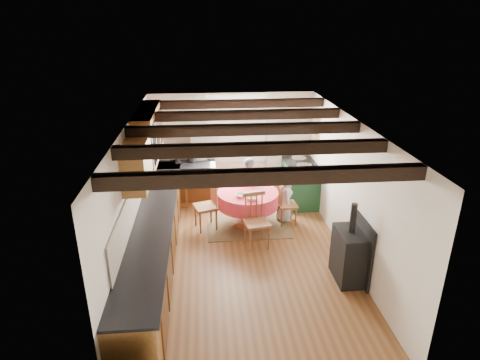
{
  "coord_description": "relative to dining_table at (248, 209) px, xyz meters",
  "views": [
    {
      "loc": [
        -0.63,
        -6.05,
        3.92
      ],
      "look_at": [
        0.0,
        0.8,
        1.15
      ],
      "focal_mm": 30.42,
      "sensor_mm": 36.0,
      "label": 1
    }
  ],
  "objects": [
    {
      "name": "window_pane",
      "position": [
        -0.09,
        1.53,
        1.24
      ],
      "size": [
        1.2,
        0.01,
        1.4
      ],
      "primitive_type": "cube",
      "color": "white",
      "rests_on": "wall_back"
    },
    {
      "name": "splash_back",
      "position": [
        -1.19,
        1.52,
        0.84
      ],
      "size": [
        1.4,
        0.02,
        0.55
      ],
      "primitive_type": "cube",
      "color": "beige",
      "rests_on": "wall_back"
    },
    {
      "name": "rug",
      "position": [
        -0.0,
        0.0,
        -0.36
      ],
      "size": [
        1.64,
        1.27,
        0.01
      ],
      "primitive_type": "cube",
      "color": "brown",
      "rests_on": "floor"
    },
    {
      "name": "beam_d",
      "position": [
        -0.19,
        -0.21,
        1.95
      ],
      "size": [
        3.6,
        0.16,
        0.16
      ],
      "primitive_type": "cube",
      "color": "black",
      "rests_on": "ceiling"
    },
    {
      "name": "wall_left",
      "position": [
        -1.99,
        -1.21,
        0.84
      ],
      "size": [
        0.0,
        5.5,
        2.4
      ],
      "primitive_type": "cube",
      "color": "silver",
      "rests_on": "ground"
    },
    {
      "name": "beam_a",
      "position": [
        -0.19,
        -3.21,
        1.95
      ],
      "size": [
        3.6,
        0.16,
        0.16
      ],
      "primitive_type": "cube",
      "color": "black",
      "rests_on": "ceiling"
    },
    {
      "name": "window_frame",
      "position": [
        -0.09,
        1.52,
        1.24
      ],
      "size": [
        1.34,
        0.03,
        1.54
      ],
      "primitive_type": "cube",
      "color": "white",
      "rests_on": "wall_back"
    },
    {
      "name": "aga_range",
      "position": [
        1.28,
        0.94,
        0.12
      ],
      "size": [
        0.68,
        1.05,
        0.97
      ],
      "primitive_type": null,
      "color": "#1A4427",
      "rests_on": "floor"
    },
    {
      "name": "bowl_a",
      "position": [
        -0.16,
        -0.2,
        0.39
      ],
      "size": [
        0.29,
        0.29,
        0.05
      ],
      "primitive_type": "imported",
      "rotation": [
        0.0,
        0.0,
        5.42
      ],
      "color": "silver",
      "rests_on": "dining_table"
    },
    {
      "name": "cup",
      "position": [
        0.14,
        0.24,
        0.41
      ],
      "size": [
        0.15,
        0.15,
        0.1
      ],
      "primitive_type": "imported",
      "rotation": [
        0.0,
        0.0,
        3.92
      ],
      "color": "silver",
      "rests_on": "dining_table"
    },
    {
      "name": "curtain_left",
      "position": [
        -0.94,
        1.44,
        0.74
      ],
      "size": [
        0.35,
        0.1,
        2.1
      ],
      "primitive_type": "cube",
      "color": "beige",
      "rests_on": "wall_back"
    },
    {
      "name": "chair_near",
      "position": [
        0.07,
        -0.83,
        0.15
      ],
      "size": [
        0.51,
        0.53,
        1.02
      ],
      "primitive_type": null,
      "rotation": [
        0.0,
        0.0,
        0.19
      ],
      "color": "brown",
      "rests_on": "floor"
    },
    {
      "name": "cast_iron_stove",
      "position": [
        1.39,
        -1.96,
        0.3
      ],
      "size": [
        0.4,
        0.66,
        1.33
      ],
      "primitive_type": null,
      "color": "black",
      "rests_on": "floor"
    },
    {
      "name": "child_right",
      "position": [
        0.77,
        0.17,
        0.15
      ],
      "size": [
        0.37,
        0.53,
        1.03
      ],
      "primitive_type": "imported",
      "rotation": [
        0.0,
        0.0,
        1.66
      ],
      "color": "silver",
      "rests_on": "floor"
    },
    {
      "name": "wall_right",
      "position": [
        1.61,
        -1.21,
        0.84
      ],
      "size": [
        0.0,
        5.5,
        2.4
      ],
      "primitive_type": "cube",
      "color": "silver",
      "rests_on": "ground"
    },
    {
      "name": "curtain_rod",
      "position": [
        -0.09,
        1.44,
        1.84
      ],
      "size": [
        2.0,
        0.03,
        0.03
      ],
      "primitive_type": "cylinder",
      "rotation": [
        0.0,
        1.57,
        0.0
      ],
      "color": "black",
      "rests_on": "wall_back"
    },
    {
      "name": "worktop_left",
      "position": [
        -1.67,
        -1.21,
        0.54
      ],
      "size": [
        0.64,
        5.3,
        0.04
      ],
      "primitive_type": "cube",
      "color": "black",
      "rests_on": "base_cabinet_left"
    },
    {
      "name": "wall_back",
      "position": [
        -0.19,
        1.54,
        0.84
      ],
      "size": [
        3.6,
        0.0,
        2.4
      ],
      "primitive_type": "cube",
      "color": "silver",
      "rests_on": "ground"
    },
    {
      "name": "base_cabinet_left",
      "position": [
        -1.69,
        -1.21,
        0.08
      ],
      "size": [
        0.6,
        5.3,
        0.88
      ],
      "primitive_type": "cube",
      "color": "olive",
      "rests_on": "floor"
    },
    {
      "name": "wall_picture",
      "position": [
        1.58,
        1.09,
        1.34
      ],
      "size": [
        0.04,
        0.5,
        0.6
      ],
      "primitive_type": "cube",
      "color": "gold",
      "rests_on": "wall_right"
    },
    {
      "name": "bowl_b",
      "position": [
        0.03,
        -0.37,
        0.4
      ],
      "size": [
        0.3,
        0.3,
        0.07
      ],
      "primitive_type": "imported",
      "rotation": [
        0.0,
        0.0,
        2.32
      ],
      "color": "silver",
      "rests_on": "dining_table"
    },
    {
      "name": "chair_right",
      "position": [
        0.79,
        -0.0,
        0.09
      ],
      "size": [
        0.43,
        0.42,
        0.9
      ],
      "primitive_type": null,
      "rotation": [
        0.0,
        0.0,
        1.65
      ],
      "color": "brown",
      "rests_on": "floor"
    },
    {
      "name": "splash_left",
      "position": [
        -1.97,
        -0.91,
        0.84
      ],
      "size": [
        0.02,
        4.5,
        0.55
      ],
      "primitive_type": "cube",
      "color": "beige",
      "rests_on": "wall_left"
    },
    {
      "name": "canister_tall",
      "position": [
        -1.42,
        1.29,
        0.67
      ],
      "size": [
        0.13,
        0.13,
        0.23
      ],
      "primitive_type": "cylinder",
      "color": "#262628",
      "rests_on": "worktop_back"
    },
    {
      "name": "wall_cabinet_solid",
      "position": [
        -1.82,
        -1.51,
        1.54
      ],
      "size": [
        0.34,
        0.9,
        0.7
      ],
      "primitive_type": "cube",
      "color": "olive",
      "rests_on": "wall_left"
    },
    {
      "name": "floor",
      "position": [
        -0.19,
        -1.21,
        -0.36
      ],
      "size": [
        3.6,
        5.5,
        0.0
      ],
      "primitive_type": "cube",
      "color": "brown",
      "rests_on": "ground"
    },
    {
      "name": "worktop_back",
      "position": [
        -1.24,
        1.22,
        0.54
      ],
      "size": [
        1.3,
        0.64,
        0.04
      ],
      "primitive_type": "cube",
      "color": "black",
      "rests_on": "base_cabinet_back"
    },
    {
      "name": "beam_e",
      "position": [
        -0.19,
        0.79,
        1.95
      ],
      "size": [
        3.6,
        0.16,
        0.16
      ],
      "primitive_type": "cube",
      "color": "black",
      "rests_on": "ceiling"
    },
    {
      "name": "wall_cabinet_glass",
      "position": [
        -1.82,
        -0.01,
        1.59
      ],
      "size": [
        0.34,
        1.8,
        0.9
      ],
      "primitive_type": "cube",
      "color": "olive",
      "rests_on": "wall_left"
    },
    {
      "name": "beam_c",
      "position": [
        -0.19,
        -1.21,
        1.95
      ],
      "size": [
        3.6,
        0.16,
        0.16
      ],
      "primitive_type": "cube",
      "color": "black",
      "rests_on": "ceiling"
    },
    {
      "name": "ceiling",
      "position": [
        -0.19,
        -1.21,
        2.04
      ],
      "size": [
        3.6,
        5.5,
        0.0
      ],
      "primitive_type": "cube",
      "color": "white",
      "rests_on": "ground"
    },
    {
      "name": "dining_table",
      "position": [
        0.0,
        0.0,
        0.0
      ],
      "size": [
        1.2,
        1.2,
        0.73
      ],
      "primitive_type": null,
      "color": "#D83266",
      "rests_on": "floor"
    },
    {
      "name": "curtain_right",
      "position": [
        0.76,
        1.44,
        0.74
      ],
      "size": [
        0.35,
        0.1,
        2.1
      ],
      "primitive_type": "cube",
      "color": "beige",
      "rests_on": "wall_back"
    },
    {
      "name": "canister_wide",
      "position": [
        -1.11,
        1.33,
        0.66
      ],
      "size": [
        0.19,
        0.19,
        0.21
      ],
      "primitive_type": "cylinder",
      "color": "#262628",
      "rests_on": "worktop_back"
    },
    {
      "name": "child_far",
      "position": [
        0.07,
        0.62,
        0.25
      ],
      "size": [
        0.49,
        0.37,
        1.22
      ],
      "primitive_type": "imported",
      "rotation": [
        0.0,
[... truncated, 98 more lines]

